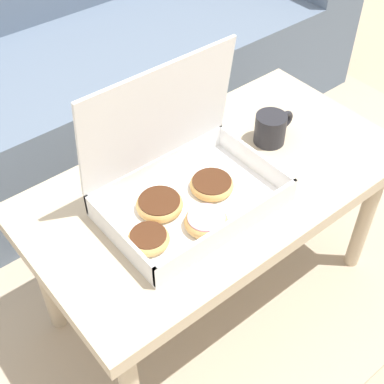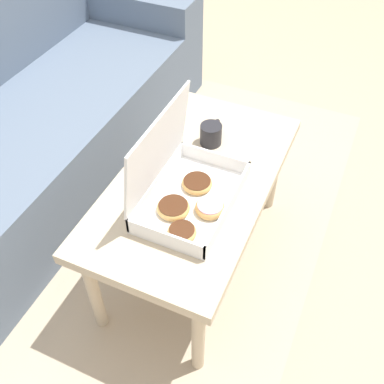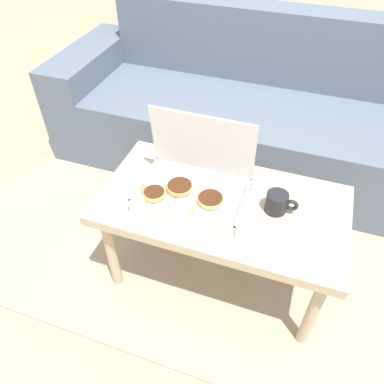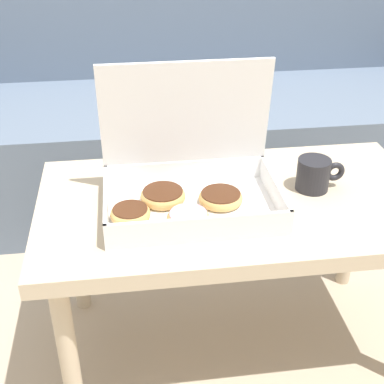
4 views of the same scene
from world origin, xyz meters
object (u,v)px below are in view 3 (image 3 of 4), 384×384
object	(u,v)px
coffee_mug	(277,203)
pastry_box	(190,186)
couch	(264,119)
coffee_table	(222,212)

from	to	relation	value
coffee_mug	pastry_box	bearing A→B (deg)	-173.15
couch	pastry_box	size ratio (longest dim) A/B	6.08
couch	coffee_table	xyz separation A→B (m)	(0.00, -0.92, 0.12)
coffee_table	couch	bearing A→B (deg)	90.00
pastry_box	couch	bearing A→B (deg)	82.47
pastry_box	coffee_mug	bearing A→B (deg)	6.85
coffee_table	pastry_box	distance (m)	0.17
pastry_box	coffee_mug	xyz separation A→B (m)	(0.33, 0.04, -0.02)
couch	coffee_table	bearing A→B (deg)	-90.00
couch	coffee_mug	size ratio (longest dim) A/B	20.21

